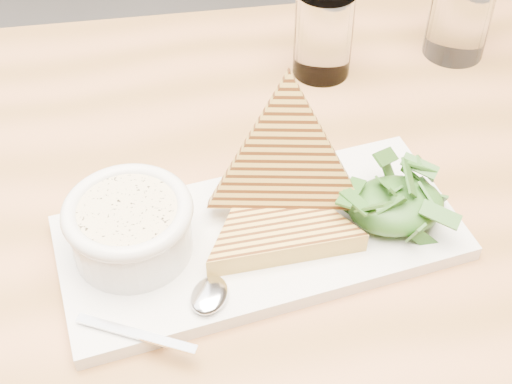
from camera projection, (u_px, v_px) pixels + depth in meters
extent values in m
cube|color=#B57444|center=(364.00, 228.00, 0.73)|extent=(1.29, 0.90, 0.04)
cube|color=silver|center=(261.00, 238.00, 0.68)|extent=(0.39, 0.21, 0.02)
cylinder|color=silver|center=(131.00, 233.00, 0.65)|extent=(0.11, 0.11, 0.04)
cylinder|color=beige|center=(128.00, 212.00, 0.63)|extent=(0.09, 0.09, 0.01)
torus|color=silver|center=(127.00, 211.00, 0.63)|extent=(0.12, 0.12, 0.01)
ellipsoid|color=#194614|center=(396.00, 205.00, 0.68)|extent=(0.09, 0.07, 0.04)
ellipsoid|color=silver|center=(209.00, 295.00, 0.62)|extent=(0.05, 0.05, 0.01)
cube|color=silver|center=(136.00, 334.00, 0.59)|extent=(0.10, 0.06, 0.00)
cylinder|color=white|center=(324.00, 34.00, 0.85)|extent=(0.07, 0.07, 0.11)
cylinder|color=white|center=(461.00, 12.00, 0.88)|extent=(0.08, 0.08, 0.12)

